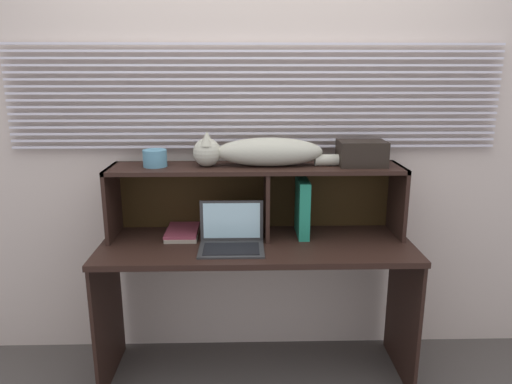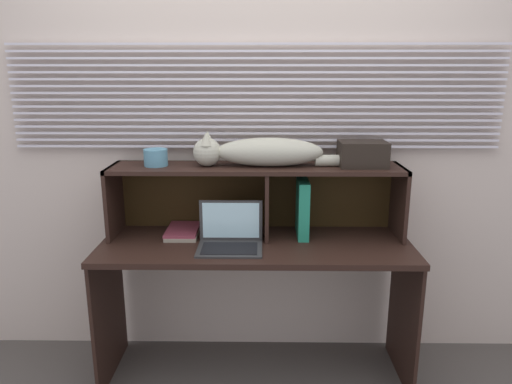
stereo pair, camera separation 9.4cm
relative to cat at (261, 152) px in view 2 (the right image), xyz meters
name	(u,v)px [view 2 (the right image)]	position (x,y,z in m)	size (l,w,h in m)	color
back_panel_with_blinds	(256,142)	(-0.02, 0.20, 0.02)	(4.40, 0.08, 2.50)	beige
desk	(256,268)	(-0.02, -0.12, -0.60)	(1.62, 0.57, 0.77)	black
hutch_shelf_unit	(257,184)	(-0.02, 0.03, -0.18)	(1.55, 0.30, 0.38)	black
cat	(261,152)	(0.00, 0.00, 0.00)	(0.90, 0.17, 0.18)	#B0AF9A
laptop	(230,238)	(-0.15, -0.18, -0.41)	(0.33, 0.24, 0.22)	#303030
binder_upright	(302,208)	(0.23, 0.00, -0.30)	(0.06, 0.24, 0.31)	#1F8363
book_stack	(183,231)	(-0.42, 0.00, -0.44)	(0.17, 0.26, 0.04)	gray
small_basket	(156,157)	(-0.55, 0.00, -0.03)	(0.12, 0.12, 0.09)	teal
storage_box	(363,154)	(0.53, 0.00, -0.01)	(0.25, 0.18, 0.13)	black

